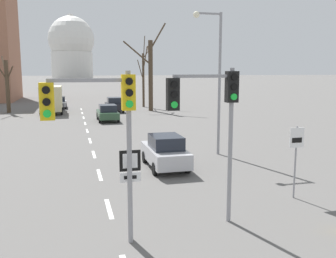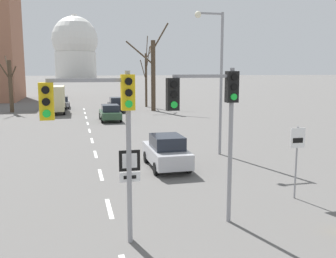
{
  "view_description": "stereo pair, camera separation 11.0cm",
  "coord_description": "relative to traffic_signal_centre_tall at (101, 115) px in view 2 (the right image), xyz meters",
  "views": [
    {
      "loc": [
        -1.14,
        -4.95,
        4.84
      ],
      "look_at": [
        1.8,
        6.41,
        3.01
      ],
      "focal_mm": 40.0,
      "sensor_mm": 36.0,
      "label": 1
    },
    {
      "loc": [
        -1.03,
        -4.98,
        4.84
      ],
      "look_at": [
        1.8,
        6.41,
        3.01
      ],
      "focal_mm": 40.0,
      "sensor_mm": 36.0,
      "label": 2
    }
  ],
  "objects": [
    {
      "name": "traffic_signal_near_right",
      "position": [
        3.4,
        0.71,
        0.06
      ],
      "size": [
        2.25,
        0.34,
        4.93
      ],
      "color": "gray",
      "rests_on": "ground_plane"
    },
    {
      "name": "lane_stripe_8",
      "position": [
        0.39,
        34.3,
        -3.68
      ],
      "size": [
        0.16,
        2.0,
        0.01
      ],
      "primitive_type": "cube",
      "color": "silver",
      "rests_on": "ground_plane"
    },
    {
      "name": "lane_stripe_6",
      "position": [
        0.39,
        25.3,
        -3.68
      ],
      "size": [
        0.16,
        2.0,
        0.01
      ],
      "primitive_type": "cube",
      "color": "silver",
      "rests_on": "ground_plane"
    },
    {
      "name": "speed_limit_sign",
      "position": [
        7.41,
        2.18,
        -1.8
      ],
      "size": [
        0.6,
        0.08,
        2.79
      ],
      "color": "gray",
      "rests_on": "ground_plane"
    },
    {
      "name": "delivery_truck",
      "position": [
        -2.98,
        35.11,
        -1.98
      ],
      "size": [
        2.44,
        7.2,
        3.14
      ],
      "color": "#333842",
      "rests_on": "ground_plane"
    },
    {
      "name": "bare_tree_right_far",
      "position": [
        8.6,
        34.93,
        1.04
      ],
      "size": [
        4.88,
        3.81,
        10.52
      ],
      "color": "#473828",
      "rests_on": "ground_plane"
    },
    {
      "name": "sedan_far_left",
      "position": [
        4.16,
        34.65,
        -2.81
      ],
      "size": [
        1.96,
        4.24,
        1.74
      ],
      "color": "black",
      "rests_on": "ground_plane"
    },
    {
      "name": "lane_stripe_7",
      "position": [
        0.39,
        29.8,
        -3.68
      ],
      "size": [
        0.16,
        2.0,
        0.01
      ],
      "primitive_type": "cube",
      "color": "silver",
      "rests_on": "ground_plane"
    },
    {
      "name": "lane_stripe_1",
      "position": [
        0.39,
        2.8,
        -3.68
      ],
      "size": [
        0.16,
        2.0,
        0.01
      ],
      "primitive_type": "cube",
      "color": "silver",
      "rests_on": "ground_plane"
    },
    {
      "name": "sedan_near_left",
      "position": [
        3.71,
        7.82,
        -2.85
      ],
      "size": [
        1.79,
        4.07,
        1.68
      ],
      "color": "#B7B7BC",
      "rests_on": "ground_plane"
    },
    {
      "name": "traffic_signal_centre_tall",
      "position": [
        0.0,
        0.0,
        0.0
      ],
      "size": [
        2.46,
        0.34,
        4.85
      ],
      "color": "gray",
      "rests_on": "ground_plane"
    },
    {
      "name": "lane_stripe_5",
      "position": [
        0.39,
        20.8,
        -3.68
      ],
      "size": [
        0.16,
        2.0,
        0.01
      ],
      "primitive_type": "cube",
      "color": "silver",
      "rests_on": "ground_plane"
    },
    {
      "name": "sedan_near_right",
      "position": [
        -2.34,
        40.99,
        -2.91
      ],
      "size": [
        1.86,
        4.35,
        1.52
      ],
      "color": "silver",
      "rests_on": "ground_plane"
    },
    {
      "name": "lane_stripe_3",
      "position": [
        0.39,
        11.8,
        -3.68
      ],
      "size": [
        0.16,
        2.0,
        0.01
      ],
      "primitive_type": "cube",
      "color": "silver",
      "rests_on": "ground_plane"
    },
    {
      "name": "capitol_dome",
      "position": [
        0.39,
        217.14,
        14.27
      ],
      "size": [
        26.1,
        26.1,
        36.87
      ],
      "color": "silver",
      "rests_on": "ground_plane"
    },
    {
      "name": "lane_stripe_4",
      "position": [
        0.39,
        16.3,
        -3.68
      ],
      "size": [
        0.16,
        2.0,
        0.01
      ],
      "primitive_type": "cube",
      "color": "silver",
      "rests_on": "ground_plane"
    },
    {
      "name": "bare_tree_left_far",
      "position": [
        -7.96,
        36.95,
        -0.33
      ],
      "size": [
        2.42,
        3.97,
        6.66
      ],
      "color": "#473828",
      "rests_on": "ground_plane"
    },
    {
      "name": "route_sign_post",
      "position": [
        0.79,
        0.22,
        -1.85
      ],
      "size": [
        0.6,
        0.08,
        2.69
      ],
      "color": "gray",
      "rests_on": "ground_plane"
    },
    {
      "name": "sedan_mid_centre",
      "position": [
        2.61,
        26.57,
        -2.87
      ],
      "size": [
        1.94,
        4.49,
        1.6
      ],
      "color": "#2D4C33",
      "rests_on": "ground_plane"
    },
    {
      "name": "street_lamp_right",
      "position": [
        7.19,
        10.09,
        1.23
      ],
      "size": [
        1.7,
        0.36,
        8.06
      ],
      "color": "gray",
      "rests_on": "ground_plane"
    },
    {
      "name": "lane_stripe_2",
      "position": [
        0.39,
        7.3,
        -3.68
      ],
      "size": [
        0.16,
        2.0,
        0.01
      ],
      "primitive_type": "cube",
      "color": "silver",
      "rests_on": "ground_plane"
    },
    {
      "name": "bare_tree_right_near",
      "position": [
        8.77,
        39.9,
        0.56
      ],
      "size": [
        3.45,
        4.12,
        9.67
      ],
      "color": "#473828",
      "rests_on": "ground_plane"
    },
    {
      "name": "lane_stripe_9",
      "position": [
        0.39,
        38.8,
        -3.68
      ],
      "size": [
        0.16,
        2.0,
        0.01
      ],
      "primitive_type": "cube",
      "color": "silver",
      "rests_on": "ground_plane"
    }
  ]
}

